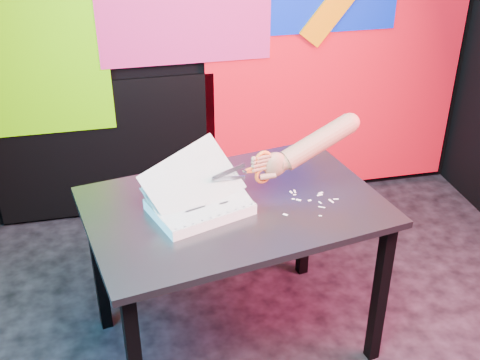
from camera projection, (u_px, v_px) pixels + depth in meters
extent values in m
cube|color=red|center=(337.00, 68.00, 3.60)|extent=(1.60, 0.02, 1.60)
cube|color=#65E400|center=(34.00, 46.00, 3.14)|extent=(0.75, 0.02, 1.00)
cube|color=black|center=(106.00, 150.00, 3.53)|extent=(1.30, 0.02, 0.85)
cube|color=black|center=(98.00, 265.00, 2.72)|extent=(0.06, 0.06, 0.72)
cube|color=black|center=(380.00, 294.00, 2.55)|extent=(0.06, 0.06, 0.72)
cube|color=black|center=(305.00, 215.00, 3.08)|extent=(0.06, 0.06, 0.72)
cube|color=black|center=(234.00, 207.00, 2.45)|extent=(1.31, 0.99, 0.03)
cube|color=silver|center=(200.00, 207.00, 2.38)|extent=(0.44, 0.38, 0.04)
cube|color=white|center=(200.00, 202.00, 2.37)|extent=(0.43, 0.37, 0.00)
cube|color=white|center=(199.00, 201.00, 2.37)|extent=(0.43, 0.36, 0.11)
cube|color=white|center=(196.00, 194.00, 2.37)|extent=(0.44, 0.34, 0.19)
cube|color=white|center=(193.00, 182.00, 2.36)|extent=(0.44, 0.30, 0.27)
cylinder|color=black|center=(176.00, 229.00, 2.21)|extent=(0.01, 0.01, 0.00)
cylinder|color=black|center=(185.00, 226.00, 2.22)|extent=(0.01, 0.01, 0.00)
cylinder|color=black|center=(193.00, 223.00, 2.24)|extent=(0.01, 0.01, 0.00)
cylinder|color=black|center=(202.00, 220.00, 2.26)|extent=(0.01, 0.01, 0.00)
cylinder|color=black|center=(211.00, 218.00, 2.27)|extent=(0.01, 0.01, 0.00)
cylinder|color=black|center=(219.00, 215.00, 2.29)|extent=(0.01, 0.01, 0.00)
cylinder|color=black|center=(227.00, 212.00, 2.31)|extent=(0.01, 0.01, 0.00)
cylinder|color=black|center=(236.00, 209.00, 2.32)|extent=(0.01, 0.01, 0.00)
cylinder|color=black|center=(244.00, 207.00, 2.34)|extent=(0.01, 0.01, 0.00)
cylinder|color=black|center=(252.00, 204.00, 2.36)|extent=(0.01, 0.01, 0.00)
cylinder|color=black|center=(148.00, 199.00, 2.39)|extent=(0.01, 0.01, 0.00)
cylinder|color=black|center=(157.00, 197.00, 2.41)|extent=(0.01, 0.01, 0.00)
cylinder|color=black|center=(165.00, 194.00, 2.42)|extent=(0.01, 0.01, 0.00)
cylinder|color=black|center=(173.00, 192.00, 2.44)|extent=(0.01, 0.01, 0.00)
cylinder|color=black|center=(181.00, 189.00, 2.46)|extent=(0.01, 0.01, 0.00)
cylinder|color=black|center=(189.00, 187.00, 2.47)|extent=(0.01, 0.01, 0.00)
cylinder|color=black|center=(197.00, 185.00, 2.49)|extent=(0.01, 0.01, 0.00)
cylinder|color=black|center=(205.00, 182.00, 2.51)|extent=(0.01, 0.01, 0.00)
cylinder|color=black|center=(213.00, 180.00, 2.52)|extent=(0.01, 0.01, 0.00)
cylinder|color=black|center=(220.00, 178.00, 2.54)|extent=(0.01, 0.01, 0.00)
cube|color=black|center=(174.00, 202.00, 2.37)|extent=(0.07, 0.03, 0.00)
cube|color=black|center=(200.00, 197.00, 2.40)|extent=(0.05, 0.03, 0.00)
cube|color=black|center=(195.00, 209.00, 2.33)|extent=(0.09, 0.04, 0.00)
cube|color=black|center=(224.00, 203.00, 2.36)|extent=(0.04, 0.02, 0.00)
cube|color=#A9ABB5|center=(229.00, 172.00, 2.38)|extent=(0.14, 0.04, 0.05)
cube|color=#A9ABB5|center=(229.00, 178.00, 2.40)|extent=(0.14, 0.04, 0.05)
cylinder|color=#A9ABB5|center=(245.00, 171.00, 2.42)|extent=(0.02, 0.02, 0.02)
cube|color=#D0541B|center=(250.00, 171.00, 2.43)|extent=(0.06, 0.02, 0.02)
cube|color=#D0541B|center=(250.00, 169.00, 2.42)|extent=(0.06, 0.02, 0.02)
torus|color=#D0541B|center=(263.00, 159.00, 2.43)|extent=(0.08, 0.03, 0.08)
torus|color=#D0541B|center=(263.00, 175.00, 2.47)|extent=(0.08, 0.03, 0.08)
ellipsoid|color=#96624F|center=(275.00, 165.00, 2.47)|extent=(0.10, 0.06, 0.11)
cylinder|color=#96624F|center=(263.00, 168.00, 2.45)|extent=(0.08, 0.04, 0.02)
cylinder|color=#96624F|center=(263.00, 164.00, 2.44)|extent=(0.08, 0.04, 0.02)
cylinder|color=#96624F|center=(263.00, 160.00, 2.43)|extent=(0.07, 0.04, 0.02)
cylinder|color=#96624F|center=(263.00, 157.00, 2.42)|extent=(0.06, 0.03, 0.02)
cylinder|color=#96624F|center=(268.00, 176.00, 2.46)|extent=(0.07, 0.03, 0.03)
cylinder|color=#96624F|center=(286.00, 161.00, 2.48)|extent=(0.08, 0.08, 0.07)
cylinder|color=#96624F|center=(318.00, 142.00, 2.51)|extent=(0.35, 0.16, 0.20)
sphere|color=#96624F|center=(350.00, 123.00, 2.54)|extent=(0.08, 0.08, 0.08)
cube|color=beige|center=(322.00, 207.00, 2.42)|extent=(0.03, 0.02, 0.00)
cube|color=beige|center=(321.00, 193.00, 2.52)|extent=(0.02, 0.02, 0.00)
cube|color=beige|center=(320.00, 203.00, 2.45)|extent=(0.01, 0.02, 0.00)
cube|color=beige|center=(320.00, 195.00, 2.50)|extent=(0.03, 0.01, 0.00)
cube|color=beige|center=(336.00, 199.00, 2.47)|extent=(0.02, 0.01, 0.00)
cube|color=beige|center=(331.00, 201.00, 2.46)|extent=(0.02, 0.03, 0.00)
cube|color=beige|center=(295.00, 191.00, 2.53)|extent=(0.01, 0.03, 0.00)
cube|color=beige|center=(293.00, 199.00, 2.48)|extent=(0.01, 0.01, 0.00)
cube|color=beige|center=(310.00, 200.00, 2.47)|extent=(0.02, 0.01, 0.00)
cube|color=beige|center=(285.00, 215.00, 2.37)|extent=(0.02, 0.02, 0.00)
cube|color=beige|center=(299.00, 200.00, 2.47)|extent=(0.02, 0.02, 0.00)
cube|color=beige|center=(320.00, 216.00, 2.37)|extent=(0.01, 0.01, 0.00)
cube|color=beige|center=(291.00, 192.00, 2.52)|extent=(0.01, 0.02, 0.00)
cube|color=beige|center=(295.00, 195.00, 2.51)|extent=(0.01, 0.01, 0.00)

